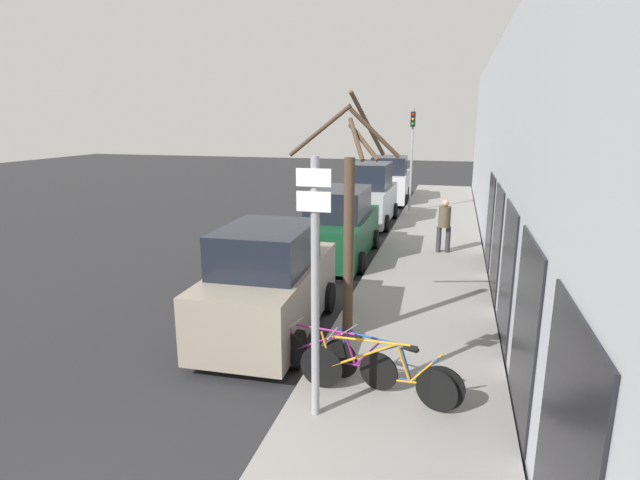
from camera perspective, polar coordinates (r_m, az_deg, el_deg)
ground_plane at (r=14.25m, az=1.49°, el=-3.51°), size 80.00×80.00×0.00m
sidewalk_curb at (r=16.57m, az=12.59°, el=-1.11°), size 3.20×32.00×0.15m
building_facade at (r=15.99m, az=19.50°, el=9.35°), size 0.23×32.00×6.50m
signpost at (r=6.63m, az=-0.56°, el=-5.09°), size 0.45×0.13×3.61m
bicycle_0 at (r=7.66m, az=6.71°, el=-14.92°), size 2.49×0.44×0.95m
bicycle_1 at (r=7.83m, az=7.50°, el=-14.50°), size 2.14×0.86×0.88m
bicycle_2 at (r=8.18m, az=1.32°, el=-13.16°), size 2.18×0.62×0.85m
parked_car_0 at (r=9.96m, az=-5.83°, el=-5.11°), size 2.14×4.30×2.22m
parked_car_1 at (r=15.25m, az=2.26°, el=1.50°), size 2.05×4.74×2.20m
parked_car_2 at (r=20.50m, az=5.71°, el=4.94°), size 1.93×4.45×2.50m
parked_car_3 at (r=26.36m, az=7.93°, el=6.68°), size 2.24×4.80×2.34m
pedestrian_near at (r=15.88m, az=14.02°, el=2.00°), size 0.43×0.37×1.66m
street_tree at (r=9.13m, az=3.42°, el=1.74°), size 2.12×1.62×4.54m
traffic_light at (r=22.75m, az=10.47°, el=10.49°), size 0.20×0.30×4.50m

